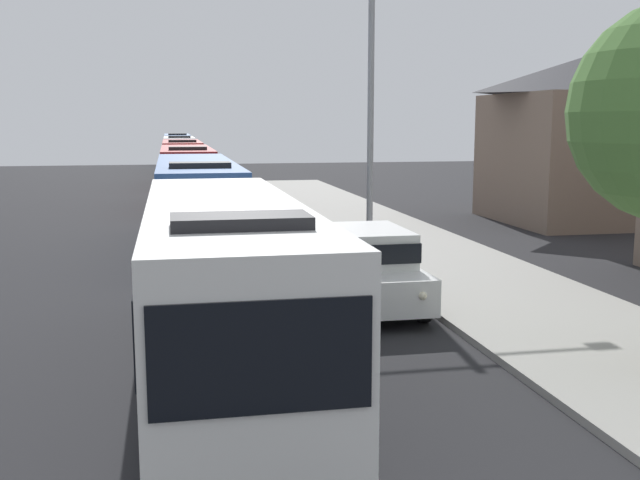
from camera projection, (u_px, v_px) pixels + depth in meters
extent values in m
cube|color=silver|center=(225.00, 281.00, 12.74)|extent=(2.50, 10.43, 2.70)
cube|color=black|center=(298.00, 258.00, 12.93)|extent=(0.04, 9.60, 1.00)
cube|color=black|center=(147.00, 263.00, 12.44)|extent=(0.04, 9.60, 1.00)
cube|color=black|center=(262.00, 358.00, 7.62)|extent=(2.30, 0.04, 1.20)
cube|color=navy|center=(299.00, 323.00, 13.11)|extent=(0.03, 9.91, 0.36)
cube|color=black|center=(241.00, 221.00, 9.48)|extent=(1.75, 0.90, 0.16)
cylinder|color=black|center=(327.00, 416.00, 10.01)|extent=(0.28, 1.00, 1.00)
cylinder|color=black|center=(159.00, 429.00, 9.58)|extent=(0.28, 1.00, 1.00)
cylinder|color=black|center=(268.00, 306.00, 15.92)|extent=(0.28, 1.00, 1.00)
cylinder|color=black|center=(162.00, 311.00, 15.49)|extent=(0.28, 1.00, 1.00)
cube|color=#284C8C|center=(197.00, 201.00, 25.33)|extent=(2.50, 11.86, 2.70)
cube|color=black|center=(234.00, 190.00, 25.53)|extent=(0.04, 10.91, 1.00)
cube|color=black|center=(158.00, 192.00, 25.03)|extent=(0.04, 10.91, 1.00)
cube|color=black|center=(205.00, 214.00, 19.52)|extent=(2.30, 0.04, 1.20)
cube|color=gold|center=(235.00, 224.00, 25.71)|extent=(0.03, 11.27, 0.36)
cube|color=black|center=(200.00, 165.00, 21.66)|extent=(1.75, 0.90, 0.16)
cylinder|color=black|center=(240.00, 254.00, 22.17)|extent=(0.28, 1.00, 1.00)
cylinder|color=black|center=(164.00, 257.00, 21.75)|extent=(0.28, 1.00, 1.00)
cylinder|color=black|center=(223.00, 223.00, 28.89)|extent=(0.28, 1.00, 1.00)
cylinder|color=black|center=(165.00, 225.00, 28.47)|extent=(0.28, 1.00, 1.00)
cube|color=maroon|center=(187.00, 174.00, 38.26)|extent=(2.50, 10.60, 2.70)
cube|color=black|center=(212.00, 167.00, 38.45)|extent=(0.04, 9.75, 1.00)
cube|color=black|center=(161.00, 168.00, 37.96)|extent=(0.04, 9.75, 1.00)
cube|color=black|center=(190.00, 176.00, 33.06)|extent=(2.30, 0.04, 1.20)
cube|color=black|center=(213.00, 190.00, 38.63)|extent=(0.03, 10.07, 0.36)
cube|color=black|center=(188.00, 148.00, 34.96)|extent=(1.75, 0.90, 0.16)
cylinder|color=black|center=(213.00, 204.00, 35.48)|extent=(0.28, 1.00, 1.00)
cylinder|color=black|center=(165.00, 205.00, 35.05)|extent=(0.28, 1.00, 1.00)
cylinder|color=black|center=(206.00, 192.00, 41.48)|extent=(0.28, 1.00, 1.00)
cylinder|color=black|center=(166.00, 193.00, 41.06)|extent=(0.28, 1.00, 1.00)
cube|color=maroon|center=(182.00, 161.00, 51.24)|extent=(2.50, 10.90, 2.70)
cube|color=black|center=(201.00, 156.00, 51.43)|extent=(0.04, 10.03, 1.00)
cube|color=black|center=(163.00, 156.00, 50.94)|extent=(0.04, 10.03, 1.00)
cube|color=black|center=(184.00, 161.00, 45.90)|extent=(2.30, 0.04, 1.20)
cube|color=navy|center=(201.00, 172.00, 51.62)|extent=(0.03, 10.36, 0.36)
cube|color=black|center=(182.00, 141.00, 47.85)|extent=(1.75, 0.90, 0.16)
cylinder|color=black|center=(201.00, 182.00, 48.37)|extent=(0.28, 1.00, 1.00)
cylinder|color=black|center=(166.00, 183.00, 47.94)|extent=(0.28, 1.00, 1.00)
cylinder|color=black|center=(197.00, 175.00, 54.55)|extent=(0.28, 1.00, 1.00)
cylinder|color=black|center=(166.00, 176.00, 54.12)|extent=(0.28, 1.00, 1.00)
cube|color=silver|center=(179.00, 153.00, 63.78)|extent=(2.50, 10.91, 2.70)
cube|color=black|center=(194.00, 149.00, 63.97)|extent=(0.04, 10.03, 1.00)
cube|color=black|center=(164.00, 149.00, 63.48)|extent=(0.04, 10.03, 1.00)
cube|color=black|center=(180.00, 152.00, 58.43)|extent=(2.30, 0.04, 1.20)
cube|color=gold|center=(195.00, 162.00, 64.15)|extent=(0.03, 10.36, 0.36)
cube|color=black|center=(179.00, 137.00, 60.39)|extent=(1.75, 0.90, 0.16)
cylinder|color=black|center=(194.00, 170.00, 60.91)|extent=(0.28, 1.00, 1.00)
cylinder|color=black|center=(166.00, 170.00, 60.48)|extent=(0.28, 1.00, 1.00)
cylinder|color=black|center=(192.00, 165.00, 67.08)|extent=(0.28, 1.00, 1.00)
cylinder|color=black|center=(167.00, 165.00, 66.66)|extent=(0.28, 1.00, 1.00)
cube|color=#284C8C|center=(177.00, 148.00, 76.35)|extent=(2.50, 11.88, 2.70)
cube|color=black|center=(190.00, 144.00, 76.54)|extent=(0.04, 10.93, 1.00)
cube|color=black|center=(165.00, 144.00, 76.05)|extent=(0.04, 10.93, 1.00)
cube|color=black|center=(178.00, 147.00, 70.53)|extent=(2.30, 0.04, 1.20)
cube|color=orange|center=(190.00, 156.00, 76.72)|extent=(0.03, 11.29, 0.36)
cube|color=black|center=(177.00, 134.00, 72.67)|extent=(1.75, 0.90, 0.16)
cylinder|color=black|center=(190.00, 161.00, 73.18)|extent=(0.28, 1.00, 1.00)
cylinder|color=black|center=(167.00, 162.00, 72.76)|extent=(0.28, 1.00, 1.00)
cylinder|color=black|center=(188.00, 158.00, 79.91)|extent=(0.28, 1.00, 1.00)
cylinder|color=black|center=(167.00, 158.00, 79.49)|extent=(0.28, 1.00, 1.00)
cube|color=white|center=(371.00, 280.00, 17.63)|extent=(1.84, 4.40, 0.80)
cube|color=white|center=(370.00, 245.00, 17.65)|extent=(1.62, 2.55, 0.80)
cube|color=black|center=(370.00, 245.00, 17.65)|extent=(1.66, 2.64, 0.44)
sphere|color=#F9EFCC|center=(376.00, 298.00, 15.36)|extent=(0.18, 0.18, 0.18)
sphere|color=#F9EFCC|center=(423.00, 296.00, 15.56)|extent=(0.18, 0.18, 0.18)
cylinder|color=black|center=(351.00, 310.00, 16.20)|extent=(0.22, 0.70, 0.70)
cylinder|color=black|center=(423.00, 306.00, 16.52)|extent=(0.22, 0.70, 0.70)
cylinder|color=black|center=(325.00, 284.00, 18.85)|extent=(0.22, 0.70, 0.70)
cylinder|color=black|center=(388.00, 281.00, 19.16)|extent=(0.22, 0.70, 0.70)
cylinder|color=gray|center=(371.00, 114.00, 23.62)|extent=(0.20, 0.20, 8.90)
cube|color=#7A6656|center=(584.00, 158.00, 32.78)|extent=(7.17, 7.31, 5.55)
pyramid|color=#2D2D33|center=(589.00, 74.00, 32.22)|extent=(7.53, 7.67, 1.62)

